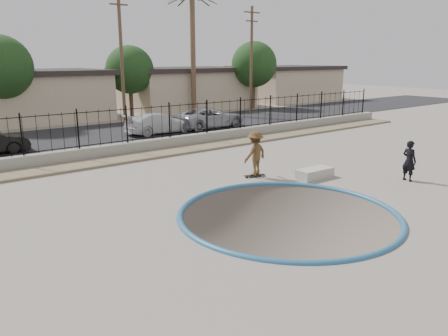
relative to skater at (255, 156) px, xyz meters
name	(u,v)px	position (x,y,z in m)	size (l,w,h in m)	color
ground	(116,168)	(-2.16, 9.00, -2.01)	(120.00, 120.00, 2.20)	gray
bowl_pit	(288,214)	(-2.16, -4.00, -0.91)	(6.84, 6.84, 1.80)	#53493F
coping_ring	(288,214)	(-2.16, -4.00, -0.91)	(7.04, 7.04, 0.20)	#285E84
rock_strip	(138,157)	(-2.16, 6.20, -0.86)	(42.00, 1.60, 0.11)	#8A7C5A
retaining_wall	(128,148)	(-2.16, 7.30, -0.61)	(42.00, 0.45, 0.60)	gray
fence	(127,125)	(-2.16, 7.30, 0.59)	(40.00, 0.04, 1.80)	black
street	(81,136)	(-2.16, 14.00, -0.89)	(90.00, 8.00, 0.04)	black
house_center	(35,95)	(-2.16, 23.50, 1.06)	(10.60, 8.60, 3.90)	tan
house_east	(185,88)	(11.84, 23.50, 1.06)	(12.60, 8.60, 3.90)	tan
house_east_far	(285,83)	(25.84, 23.50, 1.06)	(11.60, 8.60, 3.90)	tan
palm_right	(193,27)	(9.84, 19.00, 6.42)	(2.30, 2.30, 10.30)	brown
utility_pole_mid	(121,56)	(1.84, 16.00, 4.04)	(1.70, 0.24, 9.50)	#473323
utility_pole_right	(251,59)	(13.84, 16.00, 3.79)	(1.70, 0.24, 9.00)	#473323
street_tree_left	(0,67)	(-5.16, 20.00, 3.28)	(4.32, 4.32, 6.36)	#473323
street_tree_mid	(130,70)	(4.84, 21.00, 2.93)	(3.96, 3.96, 5.83)	#473323
street_tree_right	(254,64)	(16.84, 19.00, 3.28)	(4.32, 4.32, 6.36)	#473323
skater	(255,156)	(0.00, 0.00, 0.00)	(1.18, 0.68, 1.82)	brown
skateboard	(255,175)	(0.00, 0.00, -0.85)	(0.92, 0.49, 0.08)	black
videographer	(409,161)	(4.48, -4.20, -0.09)	(0.60, 0.39, 1.64)	black
concrete_ledge	(315,173)	(1.84, -1.63, -0.71)	(1.60, 0.70, 0.40)	#B2AC9E
car_c	(159,123)	(2.22, 11.78, -0.22)	(1.85, 4.54, 1.32)	silver
car_d	(210,118)	(6.15, 11.53, -0.16)	(2.38, 5.16, 1.43)	#95969D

